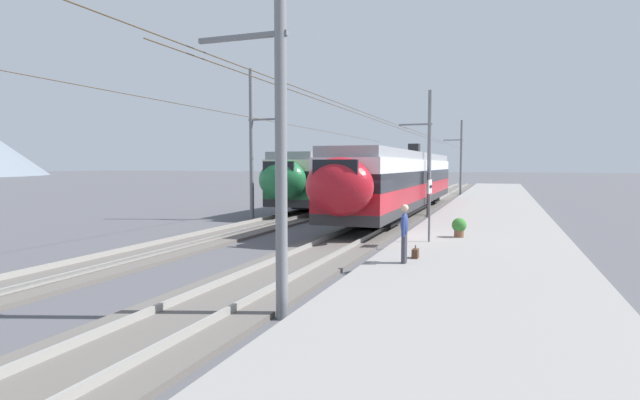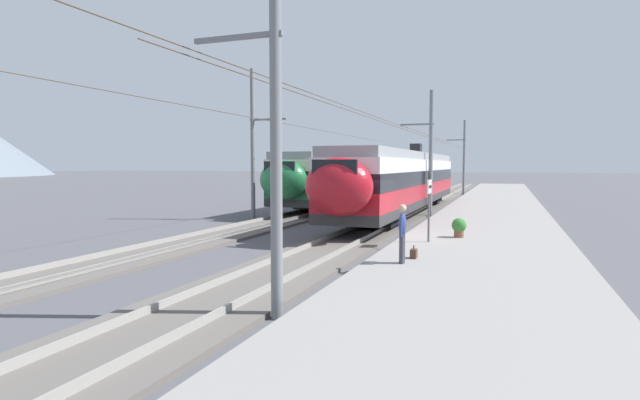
# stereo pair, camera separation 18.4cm
# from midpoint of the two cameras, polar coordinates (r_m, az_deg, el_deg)

# --- Properties ---
(ground_plane) EXTENTS (400.00, 400.00, 0.00)m
(ground_plane) POSITION_cam_midpoint_polar(r_m,az_deg,el_deg) (20.38, 6.88, -4.74)
(ground_plane) COLOR #4C4C51
(platform_slab) EXTENTS (120.00, 6.16, 0.29)m
(platform_slab) POSITION_cam_midpoint_polar(r_m,az_deg,el_deg) (19.85, 17.93, -4.72)
(platform_slab) COLOR gray
(platform_slab) RESTS_ON ground
(track_near) EXTENTS (120.00, 3.00, 0.28)m
(track_near) POSITION_cam_midpoint_polar(r_m,az_deg,el_deg) (20.70, 3.42, -4.40)
(track_near) COLOR #5B5651
(track_near) RESTS_ON ground
(track_far) EXTENTS (120.00, 3.00, 0.28)m
(track_far) POSITION_cam_midpoint_polar(r_m,az_deg,el_deg) (22.94, -10.18, -3.63)
(track_far) COLOR #5B5651
(track_far) RESTS_ON ground
(train_near_platform) EXTENTS (26.37, 2.93, 4.27)m
(train_near_platform) POSITION_cam_midpoint_polar(r_m,az_deg,el_deg) (30.89, 9.16, 2.35)
(train_near_platform) COLOR #2D2D30
(train_near_platform) RESTS_ON track_near
(train_far_track) EXTENTS (26.99, 3.03, 4.27)m
(train_far_track) POSITION_cam_midpoint_polar(r_m,az_deg,el_deg) (39.52, 3.21, 2.75)
(train_far_track) COLOR #2D2D30
(train_far_track) RESTS_ON track_far
(catenary_mast_west) EXTENTS (45.86, 1.98, 8.01)m
(catenary_mast_west) POSITION_cam_midpoint_polar(r_m,az_deg,el_deg) (10.01, -5.66, 9.99)
(catenary_mast_west) COLOR slate
(catenary_mast_west) RESTS_ON ground
(catenary_mast_mid) EXTENTS (45.86, 1.98, 7.47)m
(catenary_mast_mid) POSITION_cam_midpoint_polar(r_m,az_deg,el_deg) (30.31, 11.97, 5.44)
(catenary_mast_mid) COLOR slate
(catenary_mast_mid) RESTS_ON ground
(catenary_mast_east) EXTENTS (45.86, 1.98, 7.72)m
(catenary_mast_east) POSITION_cam_midpoint_polar(r_m,az_deg,el_deg) (53.98, 15.59, 4.85)
(catenary_mast_east) COLOR slate
(catenary_mast_east) RESTS_ON ground
(catenary_mast_far_side) EXTENTS (45.86, 2.23, 8.46)m
(catenary_mast_far_side) POSITION_cam_midpoint_polar(r_m,az_deg,el_deg) (28.46, -7.77, 6.49)
(catenary_mast_far_side) COLOR slate
(catenary_mast_far_side) RESTS_ON ground
(platform_sign) EXTENTS (0.70, 0.08, 2.27)m
(platform_sign) POSITION_cam_midpoint_polar(r_m,az_deg,el_deg) (18.55, 12.13, 0.41)
(platform_sign) COLOR #59595B
(platform_sign) RESTS_ON platform_slab
(passenger_walking) EXTENTS (0.53, 0.22, 1.69)m
(passenger_walking) POSITION_cam_midpoint_polar(r_m,az_deg,el_deg) (14.43, 9.25, -3.44)
(passenger_walking) COLOR #383842
(passenger_walking) RESTS_ON platform_slab
(handbag_beside_passenger) EXTENTS (0.32, 0.18, 0.40)m
(handbag_beside_passenger) POSITION_cam_midpoint_polar(r_m,az_deg,el_deg) (15.39, 10.49, -6.00)
(handbag_beside_passenger) COLOR #472D1E
(handbag_beside_passenger) RESTS_ON platform_slab
(potted_plant_platform_edge) EXTENTS (0.56, 0.56, 0.75)m
(potted_plant_platform_edge) POSITION_cam_midpoint_polar(r_m,az_deg,el_deg) (20.13, 15.34, -2.89)
(potted_plant_platform_edge) COLOR brown
(potted_plant_platform_edge) RESTS_ON platform_slab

